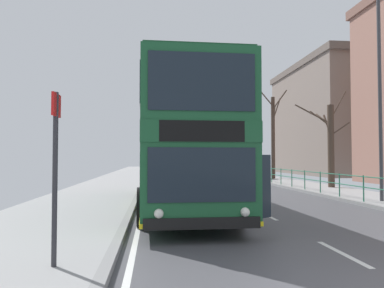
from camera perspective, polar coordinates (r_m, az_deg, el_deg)
double_decker_bus_main at (r=13.46m, az=-2.00°, el=-0.18°), size 3.51×11.34×4.32m
background_bus_far_lane at (r=35.37m, az=4.97°, el=-2.32°), size 2.85×9.47×3.07m
pedestrian_railing_far_kerb at (r=16.00m, az=24.40°, el=-5.49°), size 0.05×26.56×1.01m
bus_stop_sign_near at (r=6.26m, az=-19.88°, el=-2.09°), size 0.08×0.44×2.70m
street_lamp_far_side at (r=16.83m, az=26.39°, el=8.97°), size 0.28×0.60×8.44m
bare_tree_far_00 at (r=31.55m, az=12.11°, el=1.44°), size 2.29×1.61×7.33m
bare_tree_far_01 at (r=23.22m, az=20.08°, el=0.25°), size 2.80×2.42×5.60m
bare_tree_far_02 at (r=45.10m, az=6.02°, el=-0.62°), size 1.80×3.25×6.65m
background_building_01 at (r=45.68m, az=20.37°, el=3.53°), size 8.92×17.39×12.35m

